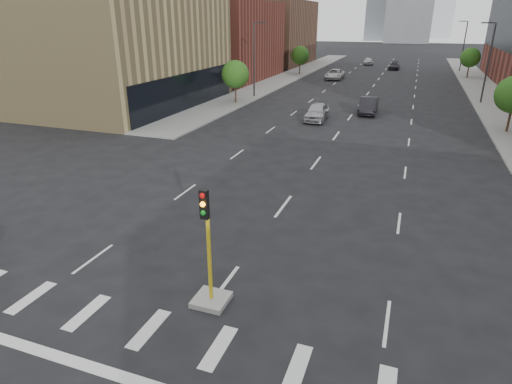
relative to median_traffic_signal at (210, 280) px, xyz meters
The scene contains 17 objects.
sidewalk_left_far 66.75m from the median_traffic_signal, 102.99° to the left, with size 5.00×92.00×0.15m, color gray.
sidewalk_right_far 66.75m from the median_traffic_signal, 77.01° to the left, with size 5.00×92.00×0.15m, color gray.
building_left_mid 41.90m from the median_traffic_signal, 131.55° to the left, with size 20.00×24.00×14.00m, color tan.
building_left_far_a 63.52m from the median_traffic_signal, 115.74° to the left, with size 20.00×22.00×12.00m, color brown.
building_left_far_b 87.64m from the median_traffic_signal, 108.32° to the left, with size 20.00×24.00×13.00m, color brown.
median_traffic_signal is the anchor object (origin of this frame).
streetlight_right_a 48.12m from the median_traffic_signal, 73.76° to the left, with size 1.60×0.22×9.07m.
streetlight_right_b 82.23m from the median_traffic_signal, 80.60° to the left, with size 1.60×0.22×9.07m.
streetlight_left 43.36m from the median_traffic_signal, 108.10° to the left, with size 1.60×0.22×9.07m.
tree_left_near 38.73m from the median_traffic_signal, 111.23° to the left, with size 3.20×3.20×4.85m.
tree_left_far 67.54m from the median_traffic_signal, 101.97° to the left, with size 3.20×3.20×4.85m.
tree_right_far 72.44m from the median_traffic_signal, 78.85° to the left, with size 3.20×3.20×4.85m.
car_near_left 30.57m from the median_traffic_signal, 95.52° to the left, with size 2.01×4.98×1.70m, color #A0A0A4.
car_mid_right 35.57m from the median_traffic_signal, 87.58° to the left, with size 1.78×5.12×1.69m, color black.
car_far_left 62.52m from the median_traffic_signal, 96.36° to the left, with size 2.68×5.81×1.61m, color silver.
car_deep_right 80.76m from the median_traffic_signal, 88.94° to the left, with size 2.01×4.95×1.44m, color black.
car_distant 88.71m from the median_traffic_signal, 92.83° to the left, with size 1.87×4.66×1.59m, color #B1B2B6.
Camera 1 is at (5.85, -2.39, 9.42)m, focal length 30.00 mm.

